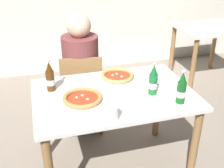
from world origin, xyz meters
The scene contains 12 objects.
ground_plane centered at (0.00, 0.00, 0.00)m, with size 8.00×8.00×0.00m, color gray.
dining_table_main centered at (0.00, 0.00, 0.64)m, with size 1.20×0.80×0.75m.
chair_behind_table centered at (-0.15, 0.61, 0.48)m, with size 0.45×0.45×0.85m.
diner_seated centered at (-0.14, 0.66, 0.58)m, with size 0.34×0.34×1.21m.
dining_table_background centered at (1.70, 1.36, 0.59)m, with size 0.80×0.70×0.75m.
pizza_margherita_near centered at (-0.25, -0.06, 0.77)m, with size 0.31×0.31×0.04m.
pizza_marinara_far centered at (0.10, 0.23, 0.77)m, with size 0.30×0.30×0.04m.
beer_bottle_left centered at (0.28, -0.09, 0.85)m, with size 0.07×0.07×0.25m.
beer_bottle_center centered at (0.41, -0.26, 0.85)m, with size 0.07×0.07×0.25m.
beer_bottle_right centered at (-0.45, 0.17, 0.85)m, with size 0.07×0.07×0.25m.
napkin_with_cutlery centered at (0.40, 0.07, 0.75)m, with size 0.18×0.19×0.01m.
paper_cup centered at (-0.10, -0.33, 0.80)m, with size 0.07×0.07×0.10m, color white.
Camera 1 is at (-0.52, -1.77, 1.78)m, focal length 44.83 mm.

